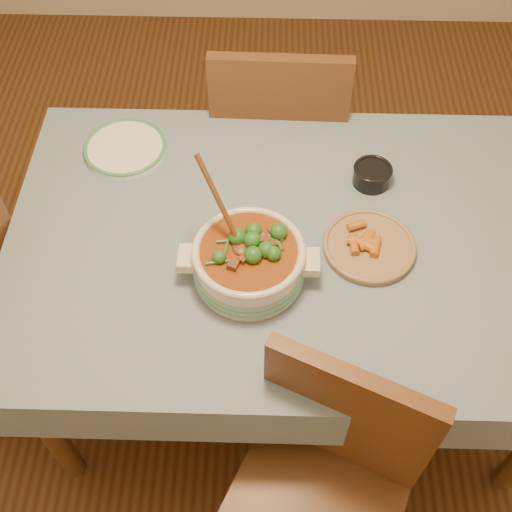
{
  "coord_description": "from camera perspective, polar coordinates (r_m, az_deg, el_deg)",
  "views": [
    {
      "loc": [
        -0.09,
        -1.14,
        2.2
      ],
      "look_at": [
        -0.11,
        -0.15,
        0.86
      ],
      "focal_mm": 45.0,
      "sensor_mm": 36.0,
      "label": 1
    }
  ],
  "objects": [
    {
      "name": "dining_table",
      "position": [
        1.92,
        3.54,
        -0.04
      ],
      "size": [
        1.68,
        1.08,
        0.76
      ],
      "color": "brown",
      "rests_on": "floor"
    },
    {
      "name": "fried_plate",
      "position": [
        1.83,
        10.04,
        0.94
      ],
      "size": [
        0.34,
        0.34,
        0.04
      ],
      "rotation": [
        0.0,
        0.0,
        -0.42
      ],
      "color": "#9F7458",
      "rests_on": "dining_table"
    },
    {
      "name": "white_plate",
      "position": [
        2.11,
        -11.55,
        9.4
      ],
      "size": [
        0.3,
        0.3,
        0.02
      ],
      "rotation": [
        0.0,
        0.0,
        -0.18
      ],
      "color": "white",
      "rests_on": "dining_table"
    },
    {
      "name": "stew_casserole",
      "position": [
        1.7,
        -0.67,
        -0.34
      ],
      "size": [
        0.38,
        0.3,
        0.36
      ],
      "rotation": [
        0.0,
        0.0,
        -0.01
      ],
      "color": "beige",
      "rests_on": "dining_table"
    },
    {
      "name": "chair_far",
      "position": [
        2.42,
        1.97,
        10.69
      ],
      "size": [
        0.47,
        0.47,
        0.99
      ],
      "rotation": [
        0.0,
        0.0,
        3.12
      ],
      "color": "brown",
      "rests_on": "floor"
    },
    {
      "name": "chair_near",
      "position": [
        1.77,
        6.0,
        -19.21
      ],
      "size": [
        0.57,
        0.57,
        0.93
      ],
      "rotation": [
        0.0,
        0.0,
        -0.42
      ],
      "color": "brown",
      "rests_on": "floor"
    },
    {
      "name": "floor",
      "position": [
        2.48,
        2.77,
        -9.22
      ],
      "size": [
        4.5,
        4.5,
        0.0
      ],
      "primitive_type": "plane",
      "color": "#452413",
      "rests_on": "ground"
    },
    {
      "name": "condiment_bowl",
      "position": [
        1.99,
        10.28,
        7.18
      ],
      "size": [
        0.12,
        0.12,
        0.06
      ],
      "rotation": [
        0.0,
        0.0,
        -0.05
      ],
      "color": "black",
      "rests_on": "dining_table"
    }
  ]
}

